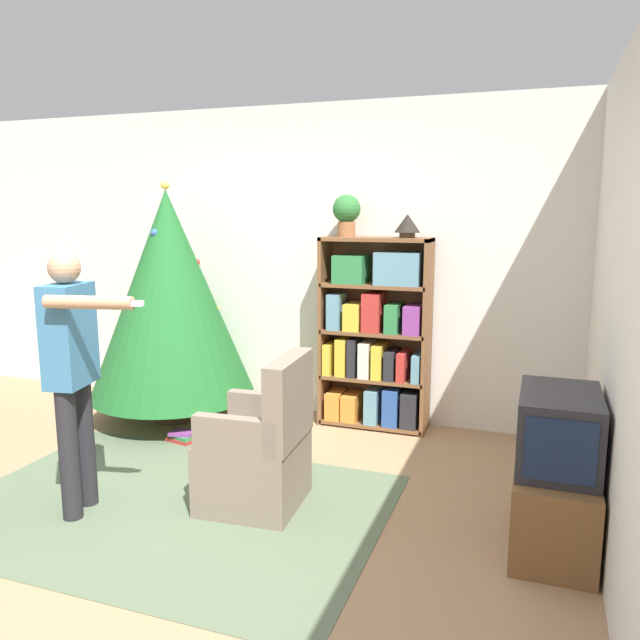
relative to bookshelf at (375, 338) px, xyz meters
The scene contains 13 objects.
ground_plane 2.26m from the bookshelf, 106.88° to the right, with size 14.00×14.00×0.00m, color #9E7A56.
wall_back 0.87m from the bookshelf, 159.37° to the left, with size 8.00×0.10×2.60m.
area_rug 2.09m from the bookshelf, 113.72° to the right, with size 2.54×1.80×0.01m.
bookshelf is the anchor object (origin of this frame).
tv_stand 2.07m from the bookshelf, 47.26° to the right, with size 0.41×0.78×0.44m.
television 2.01m from the bookshelf, 47.31° to the right, with size 0.40×0.61×0.40m.
game_remote 2.12m from the bookshelf, 54.04° to the right, with size 0.04×0.12×0.02m.
christmas_tree 1.71m from the bookshelf, 166.51° to the right, with size 1.35×1.35×1.97m.
armchair 1.65m from the bookshelf, 100.26° to the right, with size 0.60×0.59×0.92m.
standing_person 2.36m from the bookshelf, 121.68° to the right, with size 0.69×0.46×1.52m.
potted_plant 1.02m from the bookshelf, behind, with size 0.22×0.22×0.33m.
table_lamp 0.93m from the bookshelf, ahead, with size 0.20×0.20×0.18m.
book_pile_near_tree 1.69m from the bookshelf, 146.97° to the right, with size 0.24×0.18×0.08m.
Camera 1 is at (1.85, -2.70, 1.75)m, focal length 35.00 mm.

